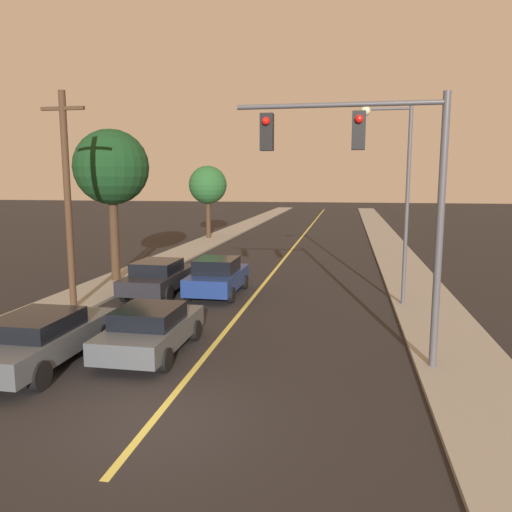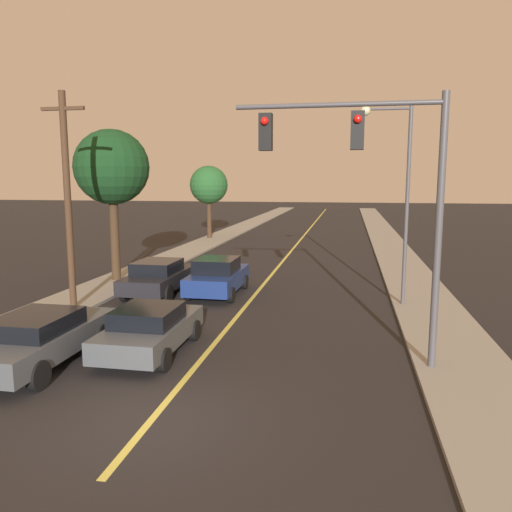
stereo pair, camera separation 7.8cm
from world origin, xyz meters
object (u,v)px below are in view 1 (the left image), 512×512
Objects in this scene: utility_pole_left at (68,198)px; streetlamp_right at (396,179)px; car_near_lane_front at (151,329)px; tree_left_far at (208,185)px; traffic_signal_mast at (375,174)px; tree_left_near at (111,168)px; car_outer_lane_front at (41,338)px; car_near_lane_second at (218,276)px; car_outer_lane_second at (159,277)px.

streetlamp_right is at bearing 13.36° from utility_pole_left.
car_near_lane_front is 0.70× the size of tree_left_far.
tree_left_near is at bearing 141.74° from traffic_signal_mast.
tree_left_far is (-1.23, 22.43, 0.21)m from utility_pole_left.
traffic_signal_mast reaches higher than tree_left_far.
car_near_lane_front is 0.53× the size of utility_pole_left.
traffic_signal_mast is at bearing -19.75° from utility_pole_left.
tree_left_far is at bearing 122.71° from streetlamp_right.
car_outer_lane_front is 0.62× the size of utility_pole_left.
car_near_lane_second reaches higher than car_outer_lane_front.
tree_left_far is at bearing 99.78° from car_outer_lane_second.
car_near_lane_second is 0.89× the size of car_outer_lane_front.
car_outer_lane_second is (-2.40, 6.74, 0.08)m from car_near_lane_front.
streetlamp_right is (1.09, 6.43, -0.09)m from traffic_signal_mast.
tree_left_far is at bearing 102.38° from car_near_lane_front.
car_outer_lane_front is 1.05× the size of car_outer_lane_second.
tree_left_near is (-0.80, 5.07, 1.15)m from utility_pole_left.
tree_left_near is (-5.32, 8.85, 4.55)m from car_near_lane_front.
car_near_lane_front is at bearing -39.87° from utility_pole_left.
traffic_signal_mast is at bearing 9.86° from car_outer_lane_front.
car_near_lane_second is 10.04m from traffic_signal_mast.
car_near_lane_second is 0.55× the size of utility_pole_left.
car_outer_lane_second is 5.74m from tree_left_near.
car_outer_lane_second is at bearing 109.58° from car_near_lane_front.
car_near_lane_second is at bearing 174.44° from streetlamp_right.
car_outer_lane_second is (0.00, 8.10, 0.03)m from car_outer_lane_front.
car_near_lane_second is at bearing -73.19° from tree_left_far.
car_outer_lane_front is 6.50m from utility_pole_left.
car_near_lane_front is at bearing -90.00° from car_near_lane_second.
streetlamp_right is (9.31, -0.25, 3.99)m from car_outer_lane_second.
tree_left_near reaches higher than car_near_lane_front.
streetlamp_right is at bearing 43.24° from car_near_lane_front.
tree_left_far is at bearing 93.14° from utility_pole_left.
tree_left_far is (-5.75, 26.21, 3.61)m from car_near_lane_front.
car_near_lane_front is 27.08m from tree_left_far.
utility_pole_left reaches higher than car_near_lane_front.
car_outer_lane_front is 0.65× the size of streetlamp_right.
car_near_lane_second is at bearing 90.00° from car_near_lane_front.
car_outer_lane_front is at bearing -150.43° from car_near_lane_front.
utility_pole_left reaches higher than tree_left_far.
utility_pole_left is 1.33× the size of tree_left_far.
car_near_lane_second is at bearing 10.05° from car_outer_lane_second.
tree_left_far is (-11.57, 26.15, -0.54)m from traffic_signal_mast.
car_near_lane_front is at bearing -77.62° from tree_left_far.
traffic_signal_mast is at bearing 0.66° from car_near_lane_front.
streetlamp_right is at bearing 80.34° from traffic_signal_mast.
tree_left_near reaches higher than car_outer_lane_second.
car_outer_lane_second is at bearing -80.22° from tree_left_far.
car_outer_lane_second is at bearing 54.35° from utility_pole_left.
utility_pole_left reaches higher than streetlamp_right.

